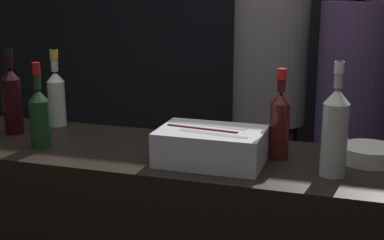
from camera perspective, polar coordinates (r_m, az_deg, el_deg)
wall_back_chalkboard at (r=4.01m, az=9.49°, el=11.68°), size 6.40×0.06×2.80m
ice_bin_with_bottles at (r=1.86m, az=2.01°, el=-2.59°), size 0.37×0.25×0.12m
bowl_white at (r=1.97m, az=18.34°, el=-3.43°), size 0.20×0.20×0.06m
candle_votive at (r=2.14m, az=0.05°, el=-1.46°), size 0.08×0.08×0.05m
red_wine_bottle_tall at (r=1.91m, az=9.35°, el=-0.15°), size 0.07×0.07×0.32m
red_wine_bottle_black_foil at (r=2.33m, az=-18.65°, el=2.25°), size 0.08×0.08×0.36m
red_wine_bottle_burgundy at (r=2.10m, az=-15.95°, el=0.50°), size 0.07×0.07×0.33m
rose_wine_bottle at (r=2.41m, az=-14.27°, el=2.61°), size 0.07×0.07×0.34m
white_wine_bottle at (r=1.77m, az=15.01°, el=-1.03°), size 0.08×0.08×0.37m
person_in_hoodie at (r=2.80m, az=16.55°, el=0.90°), size 0.35×0.35×1.70m
person_blond_tee at (r=2.89m, az=8.27°, el=3.16°), size 0.39×0.39×1.83m
person_grey_polo at (r=3.30m, az=17.73°, el=1.81°), size 0.38×0.38×1.62m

